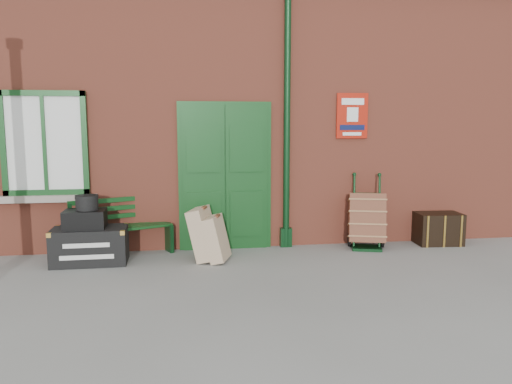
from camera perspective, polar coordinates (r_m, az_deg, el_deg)
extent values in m
plane|color=gray|center=(6.48, 0.35, -9.54)|extent=(80.00, 80.00, 0.00)
cube|color=#A94C36|center=(9.65, -2.86, 8.25)|extent=(10.00, 4.00, 4.00)
cube|color=#38302B|center=(9.90, -2.95, 20.79)|extent=(10.30, 4.30, 0.30)
cube|color=#103A15|center=(7.64, -3.55, 1.57)|extent=(1.42, 0.12, 2.32)
cube|color=white|center=(7.81, -23.03, 5.14)|extent=(1.20, 0.08, 1.50)
cylinder|color=black|center=(7.69, 3.56, 8.33)|extent=(0.10, 0.10, 4.00)
cube|color=#A71A0B|center=(8.02, 10.93, 8.54)|extent=(0.50, 0.03, 0.70)
cube|color=#103A15|center=(7.54, -15.02, -3.97)|extent=(1.45, 0.89, 0.04)
cube|color=#103A15|center=(7.69, -15.52, -1.76)|extent=(1.32, 0.58, 0.38)
cube|color=black|center=(7.43, -20.03, -6.03)|extent=(0.21, 0.41, 0.43)
cube|color=black|center=(7.79, -10.13, -5.04)|extent=(0.21, 0.41, 0.43)
cube|color=black|center=(7.33, -18.44, -5.84)|extent=(1.01, 0.56, 0.50)
cube|color=black|center=(7.26, -18.96, -2.95)|extent=(0.56, 0.41, 0.25)
cylinder|color=black|center=(7.25, -18.77, -1.14)|extent=(0.30, 0.30, 0.20)
cube|color=tan|center=(7.15, -6.05, -4.75)|extent=(0.52, 0.62, 0.76)
cube|color=tan|center=(7.07, -4.55, -5.31)|extent=(0.46, 0.55, 0.65)
cube|color=black|center=(7.94, 12.52, -6.27)|extent=(0.51, 0.43, 0.04)
cylinder|color=black|center=(7.97, 11.15, -2.12)|extent=(0.12, 0.31, 1.12)
cylinder|color=black|center=(8.00, 13.93, -2.16)|extent=(0.12, 0.31, 1.12)
cylinder|color=black|center=(8.08, 10.61, -5.37)|extent=(0.10, 0.22, 0.21)
cylinder|color=black|center=(8.12, 14.24, -5.40)|extent=(0.10, 0.22, 0.21)
cube|color=brown|center=(7.99, 12.53, -2.97)|extent=(0.69, 0.72, 0.83)
cube|color=black|center=(8.57, 20.09, -3.94)|extent=(0.73, 0.50, 0.51)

